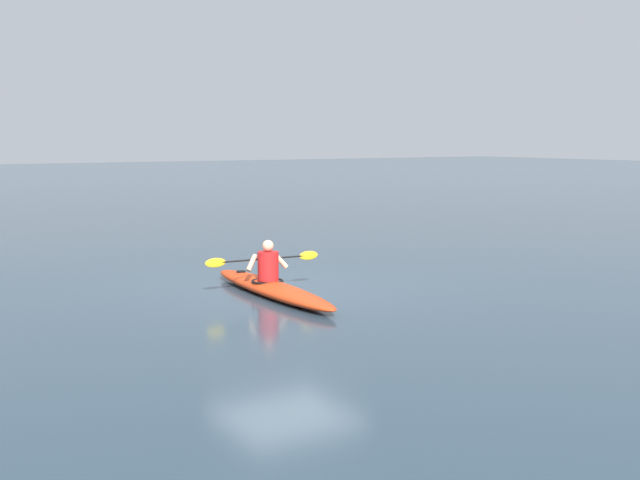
% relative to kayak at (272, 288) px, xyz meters
% --- Properties ---
extents(ground_plane, '(160.00, 160.00, 0.00)m').
position_rel_kayak_xyz_m(ground_plane, '(-0.47, -0.31, -0.13)').
color(ground_plane, '#283D4C').
extents(kayak, '(0.90, 4.59, 0.26)m').
position_rel_kayak_xyz_m(kayak, '(0.00, 0.00, 0.00)').
color(kayak, red).
rests_on(kayak, ground).
extents(kayaker, '(2.30, 0.47, 0.74)m').
position_rel_kayak_xyz_m(kayaker, '(-0.01, -0.15, 0.44)').
color(kayaker, red).
rests_on(kayaker, kayak).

